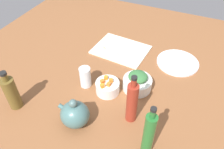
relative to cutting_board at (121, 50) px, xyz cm
name	(u,v)px	position (x,y,z in cm)	size (l,w,h in cm)	color
tabletop	(112,83)	(-6.24, 28.09, -2.00)	(190.00, 190.00, 3.00)	brown
cutting_board	(121,50)	(0.00, 0.00, 0.00)	(32.69, 25.13, 1.00)	white
plate_tofu	(178,62)	(-35.62, -1.64, 0.10)	(24.40, 24.40, 1.20)	white
bowl_greens	(137,84)	(-20.23, 27.45, 2.61)	(14.92, 14.92, 6.22)	white
bowl_carrots	(108,87)	(-7.20, 35.89, 2.68)	(12.12, 12.12, 6.36)	white
teapot	(75,114)	(-2.28, 59.31, 5.75)	(14.74, 12.36, 15.38)	#446A69
bottle_0	(132,102)	(-23.98, 46.88, 10.73)	(4.98, 4.98, 26.21)	maroon
bottle_1	(149,134)	(-35.24, 59.60, 11.34)	(4.44, 4.44, 27.24)	#256B2C
bottle_2	(11,93)	(29.41, 62.27, 8.65)	(6.07, 6.07, 21.66)	brown
drinking_glass_0	(85,77)	(5.31, 36.16, 5.22)	(5.88, 5.88, 11.43)	white
carrot_cube_0	(109,84)	(-8.71, 37.52, 6.76)	(1.80, 1.80, 1.80)	orange
carrot_cube_1	(102,81)	(-4.93, 36.94, 6.76)	(1.80, 1.80, 1.80)	orange
carrot_cube_2	(111,80)	(-8.57, 34.56, 6.76)	(1.80, 1.80, 1.80)	orange
carrot_cube_3	(106,78)	(-5.37, 33.68, 6.76)	(1.80, 1.80, 1.80)	orange
carrot_cube_4	(102,86)	(-6.31, 39.71, 6.76)	(1.80, 1.80, 1.80)	orange
chopped_greens_mound	(138,77)	(-20.23, 27.45, 7.75)	(9.84, 9.56, 4.07)	#356E39
tofu_cube_0	(170,61)	(-31.16, 0.97, 1.80)	(2.20, 2.20, 2.20)	white
tofu_cube_1	(175,57)	(-33.22, -3.95, 1.80)	(2.20, 2.20, 2.20)	#EDF6CD
tofu_cube_2	(185,59)	(-39.36, -4.17, 1.80)	(2.20, 2.20, 2.20)	#FBE1CC
tofu_cube_3	(179,64)	(-36.79, 1.58, 1.80)	(2.20, 2.20, 2.20)	#FBEFCE
tofu_cube_4	(186,64)	(-40.43, 0.17, 1.80)	(2.20, 2.20, 2.20)	white
tofu_cube_5	(180,60)	(-36.57, -1.99, 1.80)	(2.20, 2.20, 2.20)	white
dumpling_0	(130,50)	(-6.52, 0.57, 1.97)	(4.40, 4.36, 2.93)	beige
dumpling_1	(117,55)	(-0.61, 8.10, 1.72)	(5.53, 5.41, 2.44)	beige
dumpling_2	(102,48)	(10.84, 5.30, 1.62)	(5.64, 5.22, 2.25)	beige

